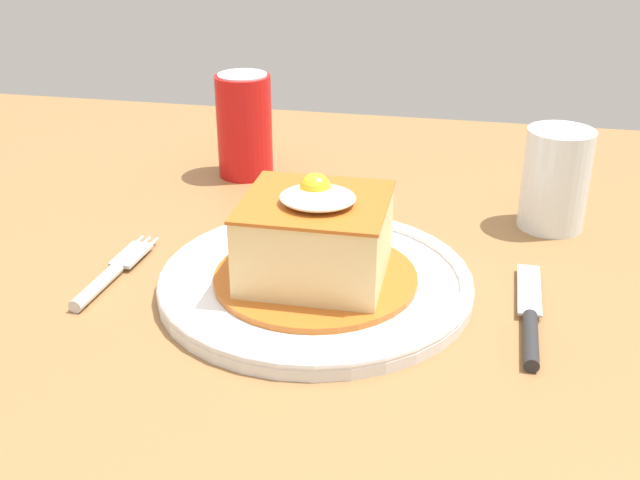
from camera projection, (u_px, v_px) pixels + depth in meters
The scene contains 7 objects.
dining_table at pixel (253, 344), 0.80m from camera, with size 1.31×0.98×0.77m.
main_plate at pixel (316, 281), 0.69m from camera, with size 0.28×0.28×0.02m.
sandwich_meal at pixel (316, 242), 0.67m from camera, with size 0.18×0.18×0.10m.
fork at pixel (109, 276), 0.71m from camera, with size 0.03×0.14×0.01m.
knife at pixel (530, 324), 0.63m from camera, with size 0.02×0.17×0.01m.
soda_can at pixel (244, 126), 0.93m from camera, with size 0.07×0.07×0.12m.
drinking_glass at pixel (554, 186), 0.80m from camera, with size 0.07×0.07×0.10m.
Camera 1 is at (0.20, -0.65, 1.11)m, focal length 43.64 mm.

